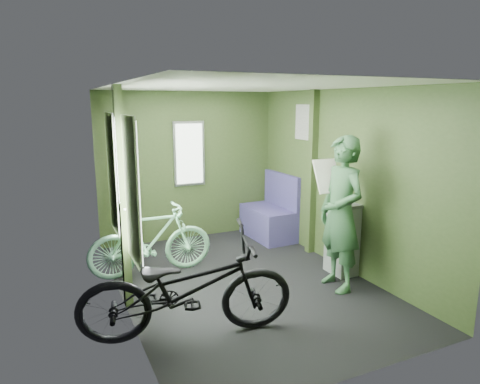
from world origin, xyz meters
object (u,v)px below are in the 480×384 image
object	(u,v)px
bicycle_black	(189,340)
bench_seat	(270,219)
passenger	(341,214)
waste_box	(342,238)
bicycle_mint	(153,275)

from	to	relation	value
bicycle_black	bench_seat	bearing A→B (deg)	-29.94
passenger	waste_box	xyz separation A→B (m)	(0.31, 0.34, -0.43)
waste_box	bench_seat	bearing A→B (deg)	93.83
passenger	bench_seat	distance (m)	2.10
bicycle_black	passenger	xyz separation A→B (m)	(1.95, 0.35, 0.89)
bicycle_black	passenger	bearing A→B (deg)	-67.46
waste_box	bench_seat	xyz separation A→B (m)	(-0.11, 1.67, -0.15)
waste_box	bench_seat	distance (m)	1.68
passenger	bench_seat	size ratio (longest dim) A/B	1.73
bicycle_mint	bench_seat	distance (m)	2.23
passenger	bench_seat	world-z (taller)	passenger
bicycle_black	bicycle_mint	size ratio (longest dim) A/B	1.26
bicycle_mint	passenger	size ratio (longest dim) A/B	0.87
waste_box	bicycle_black	bearing A→B (deg)	-162.92
bicycle_mint	bench_seat	xyz separation A→B (m)	(2.08, 0.74, 0.30)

